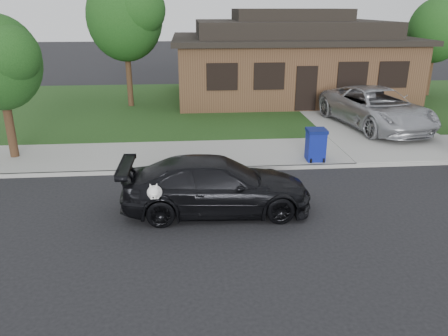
{
  "coord_description": "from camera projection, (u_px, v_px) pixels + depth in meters",
  "views": [
    {
      "loc": [
        -1.63,
        -9.32,
        4.86
      ],
      "look_at": [
        -0.77,
        0.81,
        1.1
      ],
      "focal_mm": 35.0,
      "sensor_mm": 36.0,
      "label": 1
    }
  ],
  "objects": [
    {
      "name": "ground",
      "position": [
        259.0,
        221.0,
        10.52
      ],
      "size": [
        120.0,
        120.0,
        0.0
      ],
      "primitive_type": "plane",
      "color": "black",
      "rests_on": "ground"
    },
    {
      "name": "sidewalk",
      "position": [
        236.0,
        154.0,
        15.18
      ],
      "size": [
        60.0,
        3.0,
        0.12
      ],
      "primitive_type": "cube",
      "color": "gray",
      "rests_on": "ground"
    },
    {
      "name": "curb",
      "position": [
        241.0,
        169.0,
        13.77
      ],
      "size": [
        60.0,
        0.12,
        0.12
      ],
      "primitive_type": "cube",
      "color": "gray",
      "rests_on": "ground"
    },
    {
      "name": "lawn",
      "position": [
        219.0,
        105.0,
        22.65
      ],
      "size": [
        60.0,
        13.0,
        0.13
      ],
      "primitive_type": "cube",
      "color": "#193814",
      "rests_on": "ground"
    },
    {
      "name": "driveway",
      "position": [
        352.0,
        116.0,
        20.32
      ],
      "size": [
        4.5,
        13.0,
        0.14
      ],
      "primitive_type": "cube",
      "color": "gray",
      "rests_on": "ground"
    },
    {
      "name": "sedan",
      "position": [
        216.0,
        185.0,
        10.87
      ],
      "size": [
        4.74,
        2.32,
        1.37
      ],
      "rotation": [
        0.0,
        0.0,
        1.55
      ],
      "color": "black",
      "rests_on": "ground"
    },
    {
      "name": "minivan",
      "position": [
        376.0,
        108.0,
        18.06
      ],
      "size": [
        3.64,
        6.16,
        1.61
      ],
      "primitive_type": "imported",
      "rotation": [
        0.0,
        0.0,
        0.18
      ],
      "color": "#A4A5AB",
      "rests_on": "driveway"
    },
    {
      "name": "recycling_bin",
      "position": [
        316.0,
        144.0,
        14.22
      ],
      "size": [
        0.65,
        0.69,
        1.05
      ],
      "rotation": [
        0.0,
        0.0,
        -0.04
      ],
      "color": "navy",
      "rests_on": "sidewalk"
    },
    {
      "name": "house",
      "position": [
        288.0,
        59.0,
        24.12
      ],
      "size": [
        12.6,
        8.6,
        4.65
      ],
      "color": "#422B1C",
      "rests_on": "ground"
    },
    {
      "name": "tree_0",
      "position": [
        128.0,
        16.0,
        20.66
      ],
      "size": [
        3.78,
        3.6,
        6.34
      ],
      "color": "#332114",
      "rests_on": "ground"
    },
    {
      "name": "tree_1",
      "position": [
        440.0,
        29.0,
        23.65
      ],
      "size": [
        3.15,
        3.0,
        5.25
      ],
      "color": "#332114",
      "rests_on": "ground"
    },
    {
      "name": "tree_2",
      "position": [
        1.0,
        61.0,
        13.58
      ],
      "size": [
        2.73,
        2.6,
        4.59
      ],
      "color": "#332114",
      "rests_on": "ground"
    }
  ]
}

